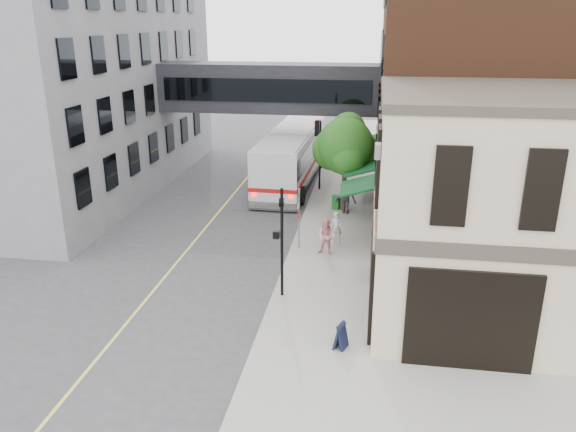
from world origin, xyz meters
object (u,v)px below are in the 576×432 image
(pedestrian_a, at_px, (336,228))
(pedestrian_c, at_px, (346,197))
(bus, at_px, (292,154))
(sandwich_board, at_px, (341,336))
(newspaper_box, at_px, (336,202))
(pedestrian_b, at_px, (327,236))

(pedestrian_a, height_order, pedestrian_c, pedestrian_c)
(bus, xyz_separation_m, sandwich_board, (4.67, -20.40, -1.37))
(newspaper_box, relative_size, sandwich_board, 0.90)
(pedestrian_b, bearing_deg, bus, 117.78)
(pedestrian_c, distance_m, newspaper_box, 1.03)
(pedestrian_c, bearing_deg, pedestrian_a, -83.46)
(newspaper_box, xyz_separation_m, sandwich_board, (1.21, -14.66, 0.05))
(bus, distance_m, pedestrian_a, 11.73)
(sandwich_board, bearing_deg, bus, 124.58)
(pedestrian_b, height_order, pedestrian_c, pedestrian_c)
(sandwich_board, bearing_deg, pedestrian_a, 116.77)
(bus, bearing_deg, pedestrian_c, -57.70)
(pedestrian_a, bearing_deg, pedestrian_c, 74.29)
(pedestrian_a, xyz_separation_m, sandwich_board, (0.84, -9.37, -0.35))
(bus, distance_m, pedestrian_c, 7.63)
(bus, relative_size, sandwich_board, 14.41)
(pedestrian_a, distance_m, sandwich_board, 9.42)
(bus, xyz_separation_m, pedestrian_c, (4.05, -6.40, -0.90))
(pedestrian_b, distance_m, newspaper_box, 6.78)
(bus, distance_m, sandwich_board, 20.98)
(bus, bearing_deg, pedestrian_b, -74.43)
(bus, relative_size, pedestrian_a, 8.20)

